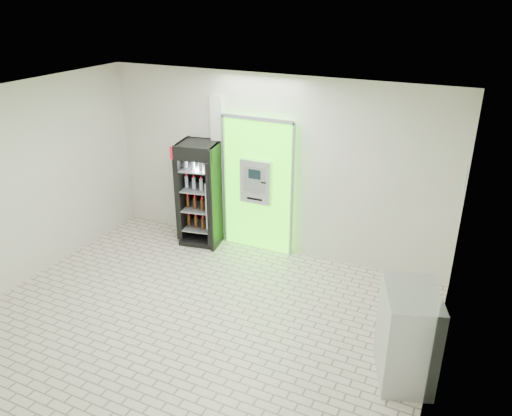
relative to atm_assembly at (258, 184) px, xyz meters
The scene contains 7 objects.
ground 2.69m from the atm_assembly, 85.26° to the right, with size 6.00×6.00×0.00m, color beige.
room_shell 2.51m from the atm_assembly, 85.26° to the right, with size 6.00×6.00×6.00m.
atm_assembly is the anchor object (origin of this frame).
pillar 0.79m from the atm_assembly, behind, with size 0.22×0.11×2.60m.
beverage_cooler 1.06m from the atm_assembly, 167.49° to the right, with size 0.79×0.75×1.83m.
steel_cabinet 3.69m from the atm_assembly, 37.20° to the right, with size 0.84×1.00×1.15m.
exit_sign 3.48m from the atm_assembly, 17.65° to the right, with size 0.02×0.22×0.26m.
Camera 1 is at (3.12, -4.69, 4.19)m, focal length 35.00 mm.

